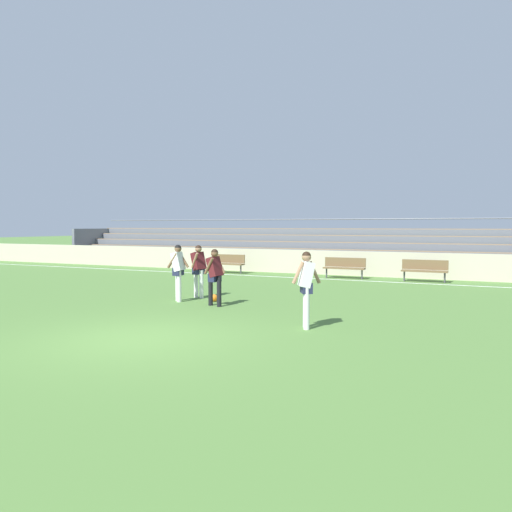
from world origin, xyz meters
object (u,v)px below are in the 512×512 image
at_px(bench_near_wall_gap, 345,266).
at_px(bench_far_left, 227,262).
at_px(player_white_dropping_back, 178,268).
at_px(bench_far_right, 425,269).
at_px(player_white_overlapping, 306,282).
at_px(player_dark_trailing_run, 215,272).
at_px(soccer_ball, 214,298).
at_px(bleacher_stand, 277,247).
at_px(player_dark_wide_right, 199,266).

height_order(bench_near_wall_gap, bench_far_left, same).
bearing_deg(bench_near_wall_gap, player_white_dropping_back, -108.87).
relative_size(bench_far_left, bench_far_right, 1.00).
bearing_deg(player_white_overlapping, player_dark_trailing_run, 151.47).
xyz_separation_m(player_white_overlapping, soccer_ball, (-3.78, 2.54, -0.92)).
xyz_separation_m(bench_far_right, player_white_overlapping, (-1.42, -10.63, 0.48)).
bearing_deg(bench_far_left, bench_far_right, 0.00).
distance_m(bench_near_wall_gap, bench_far_left, 5.77).
bearing_deg(player_dark_trailing_run, bleacher_stand, 104.64).
xyz_separation_m(player_white_dropping_back, player_dark_trailing_run, (1.43, -0.30, -0.07)).
xyz_separation_m(bench_far_left, soccer_ball, (3.87, -8.09, -0.44)).
xyz_separation_m(bleacher_stand, player_dark_trailing_run, (3.33, -12.76, -0.18)).
distance_m(player_dark_trailing_run, player_white_overlapping, 3.83).
relative_size(bleacher_stand, bench_far_right, 14.57).
relative_size(bench_far_left, player_white_dropping_back, 1.05).
bearing_deg(player_dark_trailing_run, bench_far_right, 61.48).
relative_size(bleacher_stand, bench_near_wall_gap, 14.57).
distance_m(bench_far_left, player_dark_trailing_run, 9.80).
relative_size(bench_far_right, player_white_overlapping, 1.05).
height_order(player_dark_trailing_run, player_dark_wide_right, player_dark_wide_right).
bearing_deg(player_dark_wide_right, bench_near_wall_gap, 70.24).
xyz_separation_m(bench_far_left, player_dark_trailing_run, (4.29, -8.80, 0.42)).
bearing_deg(bench_far_right, bench_far_left, 180.00).
distance_m(player_white_overlapping, soccer_ball, 4.65).
relative_size(player_white_dropping_back, player_dark_wide_right, 1.02).
xyz_separation_m(bench_far_left, bench_far_right, (9.08, 0.00, 0.00)).
height_order(player_dark_wide_right, soccer_ball, player_dark_wide_right).
bearing_deg(bench_far_left, player_dark_wide_right, -68.26).
bearing_deg(player_white_dropping_back, player_dark_wide_right, 79.11).
bearing_deg(bench_far_right, soccer_ball, -122.76).
height_order(bench_far_left, player_white_overlapping, player_white_overlapping).
height_order(player_white_dropping_back, soccer_ball, player_white_dropping_back).
bearing_deg(bench_far_left, player_white_overlapping, -54.23).
bearing_deg(bench_far_left, soccer_ball, -64.43).
distance_m(bench_far_left, soccer_ball, 8.98).
xyz_separation_m(bench_near_wall_gap, player_white_overlapping, (1.88, -10.63, 0.48)).
relative_size(player_white_dropping_back, player_white_overlapping, 1.00).
height_order(player_white_overlapping, soccer_ball, player_white_overlapping).
relative_size(bench_far_left, soccer_ball, 8.18).
distance_m(bench_far_right, player_dark_trailing_run, 10.02).
height_order(bleacher_stand, bench_near_wall_gap, bleacher_stand).
bearing_deg(player_dark_trailing_run, soccer_ball, 120.78).
xyz_separation_m(player_dark_trailing_run, player_white_overlapping, (3.36, -1.83, 0.07)).
bearing_deg(player_dark_trailing_run, player_white_overlapping, -28.53).
bearing_deg(player_white_dropping_back, bench_far_left, 108.62).
height_order(player_white_dropping_back, player_white_overlapping, player_white_overlapping).
distance_m(player_dark_trailing_run, player_dark_wide_right, 1.73).
distance_m(bench_near_wall_gap, player_white_dropping_back, 9.00).
bearing_deg(bench_far_right, player_white_dropping_back, -126.15).
bearing_deg(player_white_overlapping, bench_near_wall_gap, 100.06).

